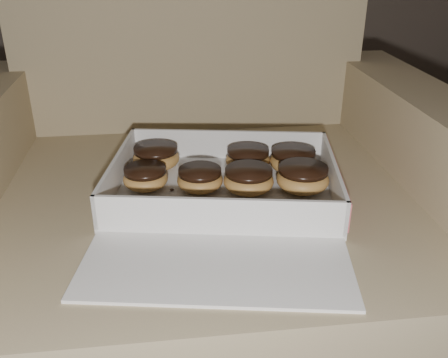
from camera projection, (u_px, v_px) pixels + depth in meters
name	position (u px, v px, depth m)	size (l,w,h in m)	color
armchair	(203.00, 231.00, 1.00)	(0.95, 0.80, 0.99)	#887657
bakery_box	(225.00, 198.00, 0.82)	(0.44, 0.50, 0.06)	white
donut_a	(156.00, 157.00, 0.93)	(0.09, 0.09, 0.04)	#C19043
donut_b	(200.00, 179.00, 0.85)	(0.08, 0.08, 0.04)	#C19043
donut_c	(248.00, 159.00, 0.92)	(0.08, 0.08, 0.04)	#C19043
donut_d	(249.00, 179.00, 0.84)	(0.09, 0.09, 0.04)	#C19043
donut_e	(303.00, 178.00, 0.85)	(0.09, 0.09, 0.04)	#C19043
donut_f	(293.00, 160.00, 0.92)	(0.09, 0.09, 0.04)	#C19043
donut_g	(145.00, 177.00, 0.86)	(0.08, 0.08, 0.04)	#C19043
crumb_a	(250.00, 193.00, 0.85)	(0.01, 0.01, 0.00)	black
crumb_b	(195.00, 200.00, 0.82)	(0.01, 0.01, 0.00)	black
crumb_c	(237.00, 207.00, 0.80)	(0.01, 0.01, 0.00)	black
crumb_d	(172.00, 190.00, 0.86)	(0.01, 0.01, 0.00)	black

